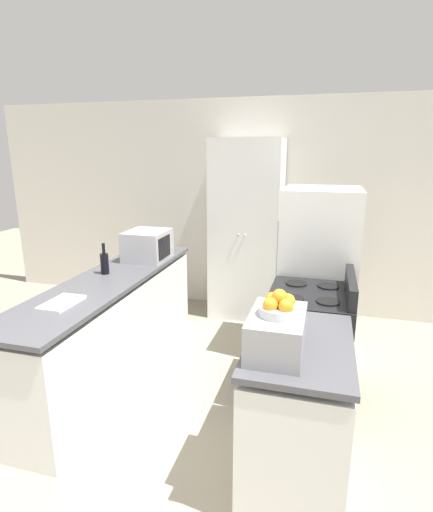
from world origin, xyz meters
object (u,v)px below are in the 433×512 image
wine_bottle (105,263)px  fruit_bowl (279,306)px  stove (308,345)px  refrigerator (317,274)px  pantry_cabinet (246,230)px  microwave (148,245)px  toaster_oven (276,333)px

wine_bottle → fruit_bowl: (1.68, -1.04, 0.17)m
stove → wine_bottle: bearing=179.6°
refrigerator → pantry_cabinet: bearing=137.1°
stove → microwave: size_ratio=2.41×
fruit_bowl → microwave: bearing=133.4°
microwave → pantry_cabinet: bearing=51.1°
pantry_cabinet → toaster_oven: pantry_cabinet is taller
wine_bottle → toaster_oven: bearing=-31.7°
stove → pantry_cabinet: bearing=117.9°
stove → wine_bottle: (-1.81, 0.01, 0.55)m
pantry_cabinet → refrigerator: (0.87, -0.80, -0.24)m
wine_bottle → pantry_cabinet: bearing=58.1°
toaster_oven → stove: bearing=81.9°
pantry_cabinet → toaster_oven: (0.69, -2.60, -0.04)m
wine_bottle → toaster_oven: (1.67, -1.03, 0.01)m
pantry_cabinet → microwave: 1.30m
fruit_bowl → pantry_cabinet: bearing=105.0°
stove → fruit_bowl: fruit_bowl is taller
refrigerator → toaster_oven: bearing=-95.5°
toaster_oven → fruit_bowl: fruit_bowl is taller
stove → refrigerator: bearing=87.9°
microwave → fruit_bowl: fruit_bowl is taller
refrigerator → fruit_bowl: size_ratio=7.67×
stove → toaster_oven: size_ratio=2.35×
microwave → fruit_bowl: bearing=-46.6°
pantry_cabinet → toaster_oven: size_ratio=4.65×
microwave → fruit_bowl: size_ratio=2.06×
microwave → toaster_oven: bearing=-46.5°
pantry_cabinet → toaster_oven: bearing=-75.1°
pantry_cabinet → fruit_bowl: pantry_cabinet is taller
microwave → wine_bottle: size_ratio=1.57×
toaster_oven → microwave: bearing=133.5°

